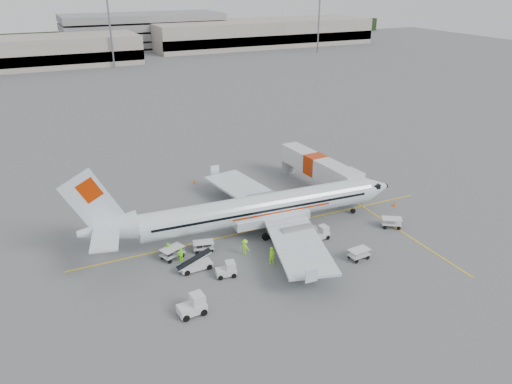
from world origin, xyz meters
The scene contains 25 objects.
ground centered at (0.00, 0.00, 0.00)m, with size 360.00×360.00×0.00m, color #56595B.
stripe_lead centered at (0.00, 0.00, 0.01)m, with size 44.00×0.20×0.01m, color yellow.
stripe_cross centered at (14.00, -8.00, 0.01)m, with size 0.20×20.00×0.01m, color yellow.
terminal_east centered at (70.00, 145.00, 5.00)m, with size 90.00×26.00×10.00m, color gray, non-canonical shape.
parking_garage centered at (25.00, 160.00, 7.00)m, with size 62.00×24.00×14.00m, color slate, non-canonical shape.
treeline centered at (0.00, 175.00, 3.00)m, with size 300.00×3.00×6.00m, color black, non-canonical shape.
mast_center centered at (5.00, 118.00, 11.00)m, with size 3.20×1.20×22.00m, color slate, non-canonical shape.
mast_east centered at (80.00, 118.00, 11.00)m, with size 3.20×1.20×22.00m, color slate, non-canonical shape.
aircraft centered at (-0.56, -0.51, 5.03)m, with size 36.46×28.58×10.05m, color silver, non-canonical shape.
jet_bridge centered at (11.80, 8.05, 2.29)m, with size 3.27×17.46×4.58m, color silver, non-canonical shape.
belt_loader centered at (-9.96, -5.07, 1.17)m, with size 4.33×1.62×2.35m, color silver, non-canonical shape.
tug_fore centered at (4.59, -5.00, 0.75)m, with size 1.94×1.11×1.50m, color silver, non-canonical shape.
tug_mid centered at (-7.68, -7.46, 0.76)m, with size 1.96×1.12×1.51m, color silver, non-canonical shape.
tug_aft centered at (-12.60, -11.75, 0.93)m, with size 2.42×1.38×1.87m, color silver, non-canonical shape.
cart_loaded_a centered at (-8.05, -2.00, 0.56)m, with size 2.16×1.28×1.13m, color silver, non-canonical shape.
cart_loaded_b centered at (-11.46, -2.00, 0.62)m, with size 2.37×1.40×1.23m, color silver, non-canonical shape.
cart_empty_a centered at (5.97, -10.35, 0.57)m, with size 2.18×1.29×1.14m, color silver, non-canonical shape.
cart_empty_b centered at (13.60, -6.15, 0.59)m, with size 2.26×1.34×1.18m, color silver, non-canonical shape.
cone_nose centered at (17.77, -1.72, 0.34)m, with size 0.42×0.42×0.69m, color #F15F08.
cone_port centered at (-2.91, 16.33, 0.30)m, with size 0.37×0.37×0.61m, color #F15F08.
cone_stbd centered at (1.25, -9.88, 0.32)m, with size 0.39×0.39×0.63m, color #F15F08.
crew_a centered at (-2.57, -7.25, 0.91)m, with size 0.66×0.43×1.81m, color #83E715.
crew_b centered at (-11.74, -1.62, 0.82)m, with size 0.80×0.62×1.64m, color #83E715.
crew_c centered at (-4.32, -4.47, 0.87)m, with size 1.12×0.64×1.73m, color #83E715.
crew_d centered at (-10.84, -3.02, 0.81)m, with size 0.95×0.39×1.62m, color #83E715.
Camera 1 is at (-22.66, -46.18, 27.15)m, focal length 35.00 mm.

